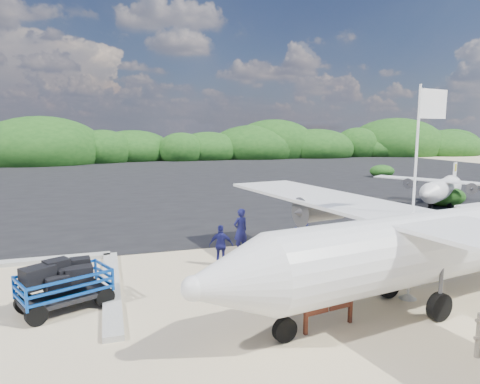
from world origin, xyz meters
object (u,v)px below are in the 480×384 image
object	(u,v)px
crew_b	(302,229)
signboard	(328,328)
aircraft_small	(53,180)
crew_c	(221,245)
flagpole	(408,298)
aircraft_large	(368,187)
crew_a	(241,230)
baggage_cart	(66,309)

from	to	relation	value
crew_b	signboard	bearing A→B (deg)	54.51
aircraft_small	crew_c	bearing A→B (deg)	74.80
signboard	crew_c	bearing A→B (deg)	92.53
crew_c	aircraft_small	distance (m)	30.45
flagpole	crew_c	world-z (taller)	flagpole
crew_b	aircraft_small	xyz separation A→B (m)	(-12.40, 28.09, -0.83)
signboard	crew_b	world-z (taller)	crew_b
flagpole	aircraft_large	xyz separation A→B (m)	(12.49, 20.66, 0.00)
crew_a	crew_b	size ratio (longest dim) A/B	1.07
baggage_cart	crew_c	bearing A→B (deg)	1.42
baggage_cart	crew_b	world-z (taller)	crew_b
crew_a	aircraft_large	xyz separation A→B (m)	(15.72, 14.70, -0.88)
crew_a	aircraft_small	distance (m)	29.50
crew_b	crew_c	bearing A→B (deg)	0.84
crew_b	aircraft_large	bearing A→B (deg)	-146.81
crew_c	aircraft_small	bearing A→B (deg)	-53.18
crew_a	crew_c	distance (m)	1.82
signboard	crew_a	world-z (taller)	crew_a
crew_a	crew_b	distance (m)	2.54
crew_a	crew_b	world-z (taller)	crew_a
crew_c	aircraft_small	xyz separation A→B (m)	(-8.71, 29.17, -0.74)
signboard	crew_c	size ratio (longest dim) A/B	1.07
crew_a	aircraft_small	xyz separation A→B (m)	(-9.88, 27.78, -0.88)
signboard	crew_a	distance (m)	7.00
crew_b	crew_c	world-z (taller)	crew_b
crew_b	aircraft_large	distance (m)	20.01
aircraft_large	crew_b	bearing A→B (deg)	39.04
signboard	baggage_cart	bearing A→B (deg)	143.21
crew_b	aircraft_small	world-z (taller)	crew_b
crew_b	aircraft_small	bearing A→B (deg)	-81.66
flagpole	aircraft_small	size ratio (longest dim) A/B	0.87
crew_a	aircraft_large	size ratio (longest dim) A/B	0.10
crew_c	aircraft_small	world-z (taller)	crew_c
crew_b	crew_c	size ratio (longest dim) A/B	1.12
signboard	aircraft_small	xyz separation A→B (m)	(-9.98, 34.72, 0.00)
signboard	aircraft_small	bearing A→B (deg)	95.69
baggage_cart	aircraft_small	world-z (taller)	aircraft_small
baggage_cart	aircraft_small	xyz separation A→B (m)	(-3.68, 31.59, 0.00)
baggage_cart	aircraft_small	size ratio (longest dim) A/B	0.36
crew_c	aircraft_large	distance (m)	23.34
crew_a	aircraft_small	size ratio (longest dim) A/B	0.25
aircraft_large	aircraft_small	world-z (taller)	aircraft_large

